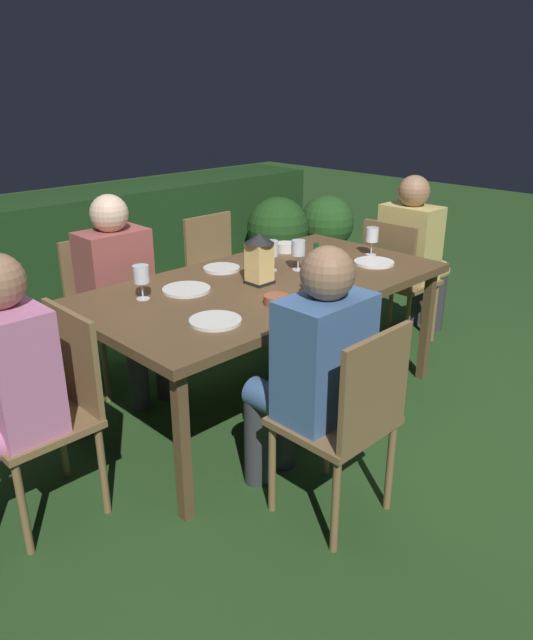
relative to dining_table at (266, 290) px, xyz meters
The scene contains 28 objects.
ground_plane 0.69m from the dining_table, ahead, with size 16.00×16.00×0.00m, color #26471E.
dining_table is the anchor object (origin of this frame).
chair_head_far 1.25m from the dining_table, ahead, with size 0.40×0.42×0.87m.
person_in_mustard 1.43m from the dining_table, ahead, with size 0.48×0.38×1.15m.
chair_side_right_b 1.03m from the dining_table, 63.94° to the left, with size 0.42×0.40×0.87m.
chair_head_near 1.25m from the dining_table, behind, with size 0.40×0.42×0.87m.
chair_side_right_a 1.03m from the dining_table, 116.06° to the left, with size 0.42×0.40×0.87m.
person_in_rust 0.84m from the dining_table, 121.96° to the left, with size 0.38×0.47×1.15m.
chair_side_left_a 1.03m from the dining_table, 116.06° to the right, with size 0.42×0.40×0.87m.
person_in_blue 0.84m from the dining_table, 121.96° to the right, with size 0.38×0.47×1.15m.
lantern_centerpiece 0.20m from the dining_table, behind, with size 0.15×0.15×0.27m.
green_bottle_on_table 0.43m from the dining_table, 99.99° to the right, with size 0.07×0.07×0.29m.
wine_glass_a 0.32m from the dining_table, ahead, with size 0.08×0.08×0.17m.
wine_glass_b 0.83m from the dining_table, ahead, with size 0.08×0.08×0.17m.
wine_glass_c 0.26m from the dining_table, 37.65° to the left, with size 0.08×0.08×0.17m.
wine_glass_d 0.68m from the dining_table, 160.61° to the left, with size 0.08×0.08×0.17m.
wine_glass_e 0.34m from the dining_table, 63.09° to the right, with size 0.08×0.08×0.17m.
plate_a 0.44m from the dining_table, 156.94° to the left, with size 0.24×0.24×0.01m, color silver.
plate_b 0.33m from the dining_table, 95.88° to the left, with size 0.20×0.20×0.01m, color silver.
plate_c 0.70m from the dining_table, 17.00° to the right, with size 0.23×0.23×0.01m, color white.
plate_d 0.63m from the dining_table, 155.60° to the right, with size 0.23×0.23×0.01m, color silver.
bowl_olives 0.60m from the dining_table, 34.13° to the left, with size 0.12×0.12×0.06m.
bowl_bread 0.57m from the dining_table, ahead, with size 0.12×0.12×0.06m.
bowl_salad 0.36m from the dining_table, 126.88° to the right, with size 0.12×0.12×0.04m.
side_table 2.33m from the dining_table, 103.40° to the left, with size 0.59×0.59×0.64m.
hedge_backdrop 2.27m from the dining_table, 90.00° to the left, with size 4.85×0.66×0.90m, color #193816.
potted_plant_by_hedge 2.30m from the dining_table, 42.79° to the left, with size 0.55×0.55×0.77m.
potted_plant_corner 2.81m from the dining_table, 33.22° to the left, with size 0.52×0.52×0.71m.
Camera 1 is at (-2.11, -2.13, 1.71)m, focal length 33.57 mm.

